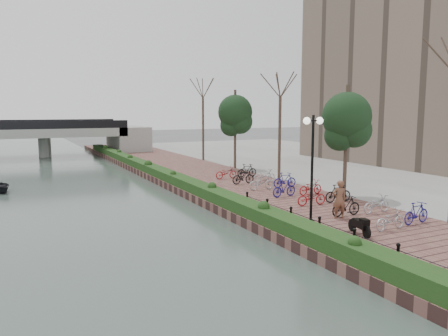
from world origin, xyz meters
TOP-DOWN VIEW (x-y plane):
  - ground at (0.00, 0.00)m, footprint 220.00×220.00m
  - promenade at (4.00, 17.50)m, footprint 8.00×75.00m
  - inland_pavement at (20.00, 17.50)m, footprint 24.00×75.00m
  - hedge at (0.60, 20.00)m, footprint 1.10×56.00m
  - chain_fence at (1.40, 2.00)m, footprint 0.10×14.10m
  - lamppost at (2.31, 4.75)m, footprint 1.02×0.32m
  - motorcycle at (2.91, 2.34)m, footprint 0.71×1.43m
  - pedestrian at (4.00, 4.84)m, footprint 0.77×0.64m
  - bicycle_parking at (5.49, 10.18)m, footprint 2.40×17.32m
  - street_trees at (8.00, 12.68)m, footprint 3.20×37.12m

SIDE VIEW (x-z plane):
  - ground at x=0.00m, z-range 0.00..0.00m
  - promenade at x=4.00m, z-range 0.00..0.50m
  - inland_pavement at x=20.00m, z-range 0.00..0.50m
  - hedge at x=0.60m, z-range 0.50..1.10m
  - chain_fence at x=1.40m, z-range 0.50..1.20m
  - motorcycle at x=2.91m, z-range 0.50..1.35m
  - bicycle_parking at x=5.49m, z-range 0.47..1.47m
  - pedestrian at x=4.00m, z-range 0.50..2.31m
  - street_trees at x=8.00m, z-range 0.29..7.09m
  - lamppost at x=2.31m, z-range 1.57..6.41m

